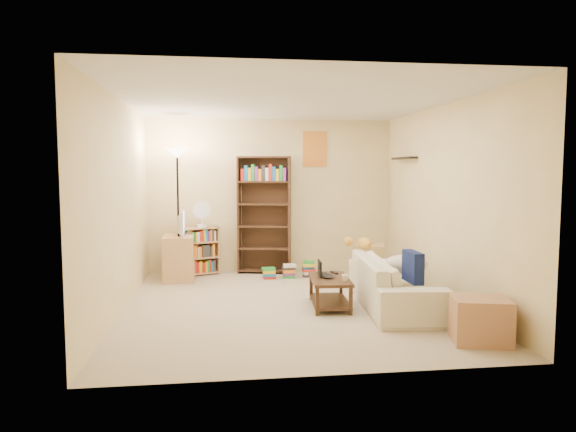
{
  "coord_description": "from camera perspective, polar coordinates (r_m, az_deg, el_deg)",
  "views": [
    {
      "loc": [
        -0.81,
        -6.2,
        1.65
      ],
      "look_at": [
        0.07,
        0.63,
        1.05
      ],
      "focal_mm": 32.0,
      "sensor_mm": 36.0,
      "label": 1
    }
  ],
  "objects": [
    {
      "name": "cream_blanket",
      "position": [
        6.51,
        12.92,
        -5.23
      ],
      "size": [
        0.55,
        0.39,
        0.23
      ],
      "primitive_type": "ellipsoid",
      "color": "beige",
      "rests_on": "sofa"
    },
    {
      "name": "end_cabinet",
      "position": [
        5.38,
        20.61,
        -10.78
      ],
      "size": [
        0.62,
        0.55,
        0.44
      ],
      "primitive_type": "cube",
      "rotation": [
        0.0,
        0.0,
        -0.25
      ],
      "color": "#B57B58",
      "rests_on": "ground"
    },
    {
      "name": "laptop_screen",
      "position": [
        6.32,
        3.54,
        -5.77
      ],
      "size": [
        0.03,
        0.27,
        0.18
      ],
      "primitive_type": "cube",
      "rotation": [
        0.0,
        0.0,
        -0.08
      ],
      "color": "white",
      "rests_on": "laptop"
    },
    {
      "name": "sofa",
      "position": [
        6.47,
        11.73,
        -7.19
      ],
      "size": [
        2.18,
        1.15,
        0.59
      ],
      "primitive_type": "imported",
      "rotation": [
        0.0,
        0.0,
        1.48
      ],
      "color": "beige",
      "rests_on": "ground"
    },
    {
      "name": "tv_remote",
      "position": [
        6.56,
        5.15,
        -6.27
      ],
      "size": [
        0.08,
        0.15,
        0.02
      ],
      "primitive_type": "cube",
      "rotation": [
        0.0,
        0.0,
        0.22
      ],
      "color": "black",
      "rests_on": "coffee_table"
    },
    {
      "name": "short_bookshelf",
      "position": [
        8.31,
        -9.78,
        -3.86
      ],
      "size": [
        0.64,
        0.44,
        0.77
      ],
      "rotation": [
        0.0,
        0.0,
        0.37
      ],
      "color": "tan",
      "rests_on": "ground"
    },
    {
      "name": "desk_fan",
      "position": [
        8.2,
        -9.55,
        0.36
      ],
      "size": [
        0.27,
        0.15,
        0.42
      ],
      "color": "white",
      "rests_on": "short_bookshelf"
    },
    {
      "name": "floor_lamp",
      "position": [
        7.83,
        -12.18,
        4.41
      ],
      "size": [
        0.34,
        0.34,
        1.99
      ],
      "color": "black",
      "rests_on": "ground"
    },
    {
      "name": "side_table",
      "position": [
        7.97,
        8.93,
        -5.05
      ],
      "size": [
        0.59,
        0.59,
        0.54
      ],
      "primitive_type": "cube",
      "rotation": [
        0.0,
        0.0,
        -0.32
      ],
      "color": "tan",
      "rests_on": "ground"
    },
    {
      "name": "tv_stand",
      "position": [
        8.0,
        -12.04,
        -4.58
      ],
      "size": [
        0.47,
        0.64,
        0.67
      ],
      "primitive_type": "cube",
      "rotation": [
        0.0,
        0.0,
        0.03
      ],
      "color": "tan",
      "rests_on": "ground"
    },
    {
      "name": "room",
      "position": [
        6.26,
        0.17,
        4.73
      ],
      "size": [
        4.5,
        4.54,
        2.52
      ],
      "color": "#C3B092",
      "rests_on": "ground"
    },
    {
      "name": "mug",
      "position": [
        6.09,
        6.37,
        -6.86
      ],
      "size": [
        0.12,
        0.12,
        0.08
      ],
      "primitive_type": "imported",
      "rotation": [
        0.0,
        0.0,
        0.22
      ],
      "color": "white",
      "rests_on": "coffee_table"
    },
    {
      "name": "navy_pillow",
      "position": [
        6.03,
        13.7,
        -5.51
      ],
      "size": [
        0.12,
        0.39,
        0.35
      ],
      "primitive_type": "cube",
      "rotation": [
        0.0,
        0.0,
        1.58
      ],
      "color": "#111C4E",
      "rests_on": "sofa"
    },
    {
      "name": "book_stacks",
      "position": [
        8.02,
        0.36,
        -6.1
      ],
      "size": [
        0.84,
        0.23,
        0.25
      ],
      "color": "red",
      "rests_on": "ground"
    },
    {
      "name": "television",
      "position": [
        7.93,
        -12.11,
        -0.82
      ],
      "size": [
        0.66,
        0.13,
        0.38
      ],
      "primitive_type": "imported",
      "rotation": [
        0.0,
        0.0,
        1.6
      ],
      "color": "black",
      "rests_on": "tv_stand"
    },
    {
      "name": "laptop",
      "position": [
        6.35,
        4.6,
        -6.61
      ],
      "size": [
        0.4,
        0.33,
        0.03
      ],
      "primitive_type": "imported",
      "rotation": [
        0.0,
        0.0,
        1.75
      ],
      "color": "black",
      "rests_on": "coffee_table"
    },
    {
      "name": "tall_bookshelf",
      "position": [
        8.31,
        -2.65,
        0.48
      ],
      "size": [
        0.89,
        0.46,
        1.89
      ],
      "rotation": [
        0.0,
        0.0,
        -0.21
      ],
      "color": "#3A2416",
      "rests_on": "ground"
    },
    {
      "name": "tabby_cat",
      "position": [
        7.1,
        8.19,
        -2.96
      ],
      "size": [
        0.47,
        0.2,
        0.16
      ],
      "color": "gold",
      "rests_on": "sofa"
    },
    {
      "name": "coffee_table",
      "position": [
        6.31,
        4.67,
        -8.09
      ],
      "size": [
        0.52,
        0.85,
        0.36
      ],
      "rotation": [
        0.0,
        0.0,
        -0.08
      ],
      "color": "#3C2017",
      "rests_on": "ground"
    }
  ]
}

